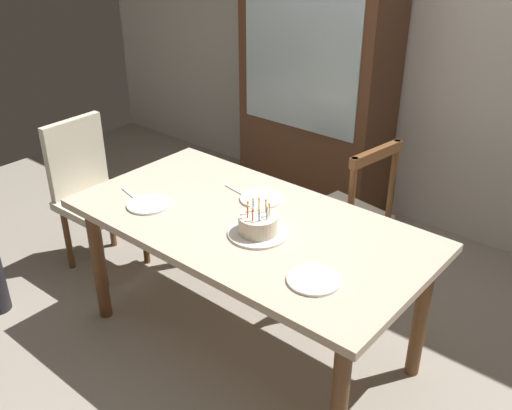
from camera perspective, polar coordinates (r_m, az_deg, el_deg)
The scene contains 12 objects.
ground at distance 3.18m, azimuth -0.71°, elevation -13.40°, with size 6.40×6.40×0.00m, color #9E9384.
back_wall at distance 4.05m, azimuth 17.18°, elevation 15.44°, with size 6.40×0.10×2.60m, color beige.
dining_table at distance 2.78m, azimuth -0.79°, elevation -3.09°, with size 1.75×0.91×0.75m.
birthday_cake at distance 2.60m, azimuth 0.21°, elevation -2.11°, with size 0.28×0.28×0.16m.
plate_near_celebrant at distance 2.92m, azimuth -10.65°, elevation 0.08°, with size 0.22×0.22×0.01m, color white.
plate_far_side at distance 2.92m, azimuth 0.53°, elevation 0.64°, with size 0.22×0.22×0.01m, color white.
plate_near_guest at distance 2.33m, azimuth 5.76°, elevation -7.43°, with size 0.22×0.22×0.01m, color white.
fork_near_celebrant at distance 3.04m, azimuth -12.40°, elevation 1.03°, with size 0.18×0.02×0.01m, color silver.
fork_far_side at distance 3.01m, azimuth -1.95°, elevation 1.42°, with size 0.18×0.02×0.01m, color silver.
chair_spindle_back at distance 3.39m, azimuth 8.90°, elevation -1.33°, with size 0.50×0.50×0.95m.
chair_upholstered at distance 3.69m, azimuth -16.14°, elevation 1.67°, with size 0.46×0.45×0.95m.
china_cabinet at distance 4.20m, azimuth 6.07°, elevation 12.02°, with size 1.10×0.45×1.90m.
Camera 1 is at (1.56, -1.80, 2.10)m, focal length 40.12 mm.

